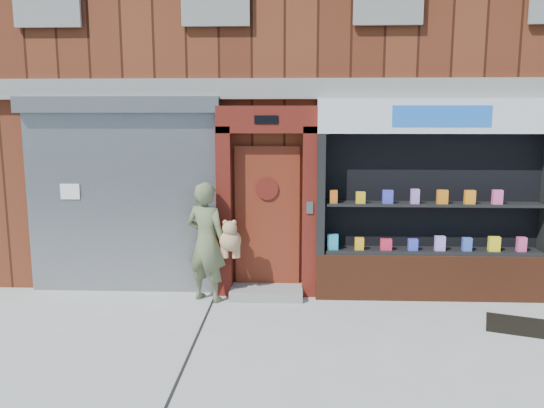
{
  "coord_description": "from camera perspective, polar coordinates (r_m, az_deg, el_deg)",
  "views": [
    {
      "loc": [
        -0.35,
        -6.1,
        2.72
      ],
      "look_at": [
        -0.64,
        1.0,
        1.57
      ],
      "focal_mm": 35.0,
      "sensor_mm": 36.0,
      "label": 1
    }
  ],
  "objects": [
    {
      "name": "ground",
      "position": [
        6.69,
        5.3,
        -14.82
      ],
      "size": [
        80.0,
        80.0,
        0.0
      ],
      "primitive_type": "plane",
      "color": "#9E9E99",
      "rests_on": "ground"
    },
    {
      "name": "building",
      "position": [
        12.17,
        4.09,
        15.23
      ],
      "size": [
        12.0,
        8.16,
        8.0
      ],
      "color": "#572414",
      "rests_on": "ground"
    },
    {
      "name": "shutter_bay",
      "position": [
        8.51,
        -15.86,
        2.11
      ],
      "size": [
        3.1,
        0.3,
        3.04
      ],
      "color": "gray",
      "rests_on": "ground"
    },
    {
      "name": "red_door_bay",
      "position": [
        8.07,
        -0.55,
        0.22
      ],
      "size": [
        1.52,
        0.58,
        2.9
      ],
      "color": "#5D160F",
      "rests_on": "ground"
    },
    {
      "name": "pharmacy_bay",
      "position": [
        8.3,
        16.92,
        -0.53
      ],
      "size": [
        3.5,
        0.41,
        3.0
      ],
      "color": "#612C17",
      "rests_on": "ground"
    },
    {
      "name": "woman",
      "position": [
        7.96,
        -6.83,
        -4.03
      ],
      "size": [
        0.91,
        0.66,
        1.8
      ],
      "color": "#5F6945",
      "rests_on": "ground"
    },
    {
      "name": "doormat",
      "position": [
        7.89,
        25.66,
        -11.79
      ],
      "size": [
        1.15,
        0.98,
        0.02
      ],
      "primitive_type": "cube",
      "rotation": [
        0.0,
        0.0,
        -0.35
      ],
      "color": "black",
      "rests_on": "ground"
    }
  ]
}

